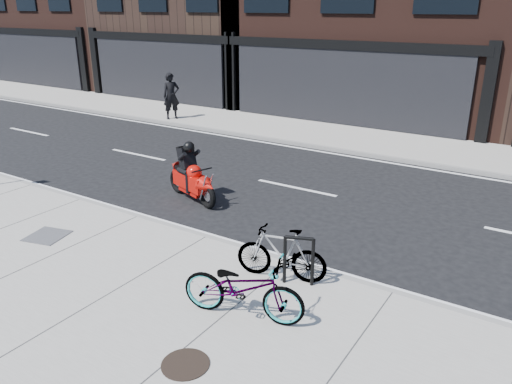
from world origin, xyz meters
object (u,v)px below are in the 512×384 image
Objects in this scene: pedestrian at (171,96)px; manhole_cover at (185,364)px; bike_rack at (299,256)px; motorcycle at (193,178)px; bicycle_front at (243,287)px; utility_grate at (47,236)px; bicycle_rear at (281,253)px.

pedestrian reaches higher than manhole_cover.
manhole_cover is at bearing -95.95° from bike_rack.
pedestrian reaches higher than motorcycle.
bicycle_front is 2.96× the size of manhole_cover.
motorcycle is 3.71m from utility_grate.
pedestrian is (-6.74, 6.76, 0.47)m from motorcycle.
bike_rack reaches higher than utility_grate.
bike_rack is at bearing 75.87° from bicycle_rear.
manhole_cover is (10.71, -11.78, -0.96)m from pedestrian.
utility_grate is (-5.00, -1.17, -0.48)m from bicycle_rear.
pedestrian is (-10.99, 9.10, 0.43)m from bike_rack.
bike_rack is 1.21× the size of utility_grate.
manhole_cover is (3.97, -5.02, -0.49)m from motorcycle.
bike_rack is 0.45× the size of motorcycle.
motorcycle is 2.67× the size of utility_grate.
bicycle_rear is at bearing -95.99° from pedestrian.
motorcycle reaches higher than bicycle_front.
motorcycle reaches higher than manhole_cover.
bike_rack is at bearing 84.05° from manhole_cover.
bicycle_front reaches higher than manhole_cover.
pedestrian is (-10.74, 10.42, 0.45)m from bicycle_front.
pedestrian reaches higher than bicycle_front.
pedestrian is 2.58× the size of utility_grate.
bicycle_front is 1.20× the size of bicycle_rear.
pedestrian is at bearing 31.84° from bicycle_front.
motorcycle is 1.04× the size of pedestrian.
bike_rack is 14.27m from pedestrian.
bicycle_front is at bearing -99.61° from pedestrian.
bicycle_rear is at bearing 91.38° from manhole_cover.
bicycle_front reaches higher than bike_rack.
manhole_cover is at bearing 164.78° from bicycle_front.
utility_grate is at bearing 163.39° from manhole_cover.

